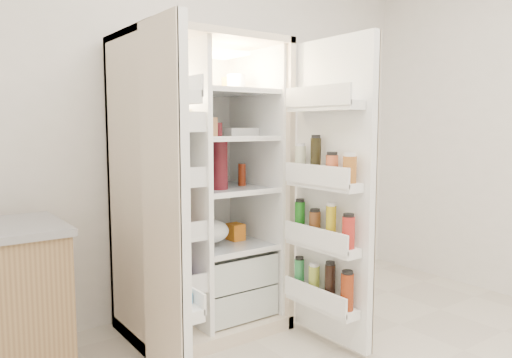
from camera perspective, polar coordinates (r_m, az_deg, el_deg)
wall_back at (r=3.40m, az=-7.61°, el=7.50°), size 4.00×0.02×2.70m
refrigerator at (r=3.07m, az=-6.71°, el=-3.70°), size 0.92×0.70×1.80m
freezer_door at (r=2.29m, az=-10.57°, el=-3.42°), size 0.15×0.40×1.72m
fridge_door at (r=2.78m, az=8.85°, el=-2.23°), size 0.17×0.58×1.72m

